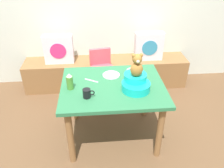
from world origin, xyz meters
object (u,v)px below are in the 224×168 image
(ketchup_bottle, at_px, (70,82))
(dinner_plate_far, at_px, (135,71))
(pillow_floral_left, at_px, (59,49))
(pillow_floral_right, at_px, (149,46))
(dinner_plate_near, at_px, (111,75))
(dining_table, at_px, (113,94))
(coffee_mug, at_px, (87,93))
(highchair, at_px, (102,70))
(infant_seat_teal, at_px, (136,83))
(book_stack, at_px, (99,59))
(teddy_bear, at_px, (137,66))

(ketchup_bottle, relative_size, dinner_plate_far, 0.92)
(pillow_floral_left, bearing_deg, dinner_plate_far, -41.74)
(pillow_floral_right, height_order, dinner_plate_near, pillow_floral_right)
(dining_table, distance_m, coffee_mug, 0.38)
(highchair, distance_m, infant_seat_teal, 0.96)
(book_stack, distance_m, coffee_mug, 1.45)
(highchair, height_order, coffee_mug, coffee_mug)
(ketchup_bottle, xyz_separation_m, coffee_mug, (0.18, -0.17, -0.04))
(pillow_floral_right, height_order, dining_table, pillow_floral_right)
(pillow_floral_right, distance_m, ketchup_bottle, 1.66)
(ketchup_bottle, bearing_deg, pillow_floral_left, 102.44)
(teddy_bear, bearing_deg, book_stack, 104.90)
(ketchup_bottle, bearing_deg, dinner_plate_near, 28.34)
(book_stack, distance_m, teddy_bear, 1.45)
(highchair, bearing_deg, ketchup_bottle, -114.85)
(highchair, height_order, dinner_plate_near, highchair)
(infant_seat_teal, xyz_separation_m, coffee_mug, (-0.51, -0.11, -0.02))
(pillow_floral_left, xyz_separation_m, highchair, (0.64, -0.42, -0.16))
(infant_seat_teal, bearing_deg, ketchup_bottle, 174.96)
(pillow_floral_left, height_order, book_stack, pillow_floral_left)
(highchair, height_order, dinner_plate_far, highchair)
(highchair, height_order, infant_seat_teal, infant_seat_teal)
(dinner_plate_near, height_order, dinner_plate_far, same)
(infant_seat_teal, distance_m, coffee_mug, 0.52)
(highchair, relative_size, dinner_plate_far, 3.95)
(book_stack, bearing_deg, dinner_plate_far, -66.46)
(book_stack, height_order, dinner_plate_near, dinner_plate_near)
(infant_seat_teal, xyz_separation_m, dinner_plate_far, (0.06, 0.37, -0.07))
(dinner_plate_far, bearing_deg, highchair, 127.46)
(ketchup_bottle, height_order, coffee_mug, ketchup_bottle)
(book_stack, height_order, ketchup_bottle, ketchup_bottle)
(dinner_plate_near, bearing_deg, dinner_plate_far, 13.05)
(infant_seat_teal, distance_m, dinner_plate_far, 0.38)
(pillow_floral_left, xyz_separation_m, ketchup_bottle, (0.27, -1.22, 0.15))
(pillow_floral_right, xyz_separation_m, dinner_plate_far, (-0.38, -0.90, 0.07))
(pillow_floral_left, relative_size, dining_table, 0.39)
(highchair, bearing_deg, book_stack, 93.79)
(dining_table, xyz_separation_m, ketchup_bottle, (-0.46, -0.04, 0.20))
(book_stack, bearing_deg, pillow_floral_left, -178.04)
(infant_seat_teal, bearing_deg, teddy_bear, -90.00)
(coffee_mug, bearing_deg, highchair, 78.85)
(coffee_mug, height_order, dinner_plate_far, coffee_mug)
(pillow_floral_left, distance_m, highchair, 0.78)
(dining_table, xyz_separation_m, coffee_mug, (-0.28, -0.21, 0.16))
(pillow_floral_left, height_order, dining_table, pillow_floral_left)
(dining_table, relative_size, dinner_plate_near, 5.63)
(book_stack, bearing_deg, dinner_plate_near, -83.51)
(book_stack, xyz_separation_m, dining_table, (0.11, -1.20, 0.14))
(pillow_floral_left, bearing_deg, pillow_floral_right, 0.00)
(pillow_floral_right, bearing_deg, teddy_bear, -108.89)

